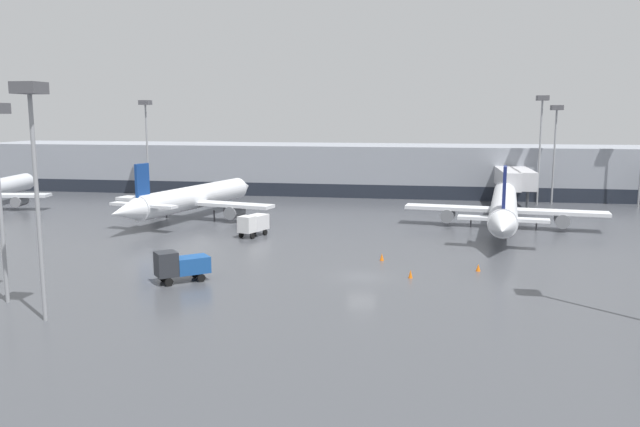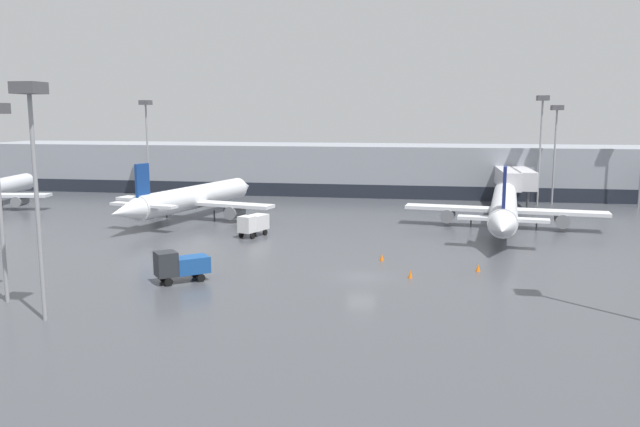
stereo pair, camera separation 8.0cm
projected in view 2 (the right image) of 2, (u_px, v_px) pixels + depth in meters
The scene contains 13 objects.
ground_plane at pixel (362, 277), 56.22m from camera, with size 320.00×320.00×0.00m, color #424449.
terminal_building at pixel (398, 169), 115.65m from camera, with size 160.00×29.90×9.00m.
parked_jet_1 at pixel (192, 198), 87.30m from camera, with size 24.75×32.33×8.53m.
parked_jet_2 at pixel (504, 206), 80.36m from camera, with size 25.43×39.31×9.03m.
service_truck_0 at pixel (253, 223), 74.84m from camera, with size 3.09×4.55×2.64m.
service_truck_1 at pixel (180, 265), 54.32m from camera, with size 4.74×4.37×2.81m.
traffic_cone_0 at pixel (382, 257), 62.49m from camera, with size 0.42×0.42×0.75m.
traffic_cone_1 at pixel (410, 274), 55.75m from camera, with size 0.39×0.39×0.76m.
traffic_cone_2 at pixel (478, 268), 58.22m from camera, with size 0.43×0.43×0.68m.
apron_light_mast_0 at pixel (542, 119), 99.48m from camera, with size 1.80×1.80×17.55m.
apron_light_mast_1 at pixel (146, 120), 109.23m from camera, with size 1.80×1.80×17.04m.
apron_light_mast_3 at pixel (556, 125), 100.41m from camera, with size 1.80×1.80×16.05m.
apron_light_mast_5 at pixel (32, 132), 42.23m from camera, with size 1.80×1.80×16.63m.
Camera 2 is at (5.54, -54.49, 14.40)m, focal length 35.00 mm.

